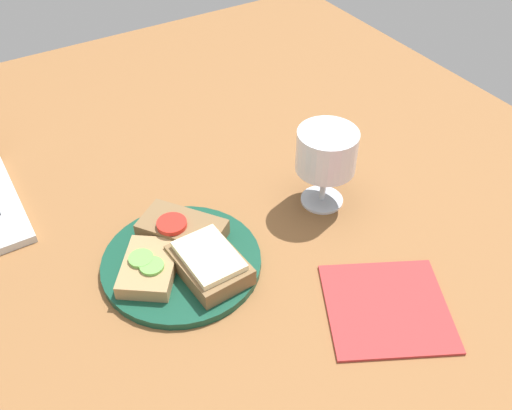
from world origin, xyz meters
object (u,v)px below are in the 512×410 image
Objects in this scene: sandwich_with_cheese at (209,263)px; napkin at (387,307)px; sandwich_with_tomato at (182,229)px; wine_glass at (326,154)px; sandwich_with_cucumber at (149,267)px; plate at (182,262)px.

sandwich_with_cheese reaches higher than napkin.
sandwich_with_tomato is at bearing 91.61° from sandwich_with_cheese.
sandwich_with_cucumber is at bearing -178.05° from wine_glass.
sandwich_with_tomato is at bearing 172.08° from wine_glass.
plate is 1.72× the size of wine_glass.
plate is at bearing -117.97° from sandwich_with_tomato.
sandwich_with_cucumber is (-4.53, -0.07, 1.67)cm from plate.
sandwich_with_tomato is at bearing 31.26° from sandwich_with_cucumber.
sandwich_with_cucumber is at bearing 139.50° from napkin.
napkin is at bearing -104.00° from wine_glass.
wine_glass is 0.83× the size of napkin.
plate is at bearing 120.92° from sandwich_with_cheese.
sandwich_with_cucumber is 0.76× the size of napkin.
sandwich_with_cheese is 7.83cm from sandwich_with_tomato.
sandwich_with_cheese is 7.85cm from sandwich_with_cucumber.
wine_glass reaches higher than napkin.
napkin is (16.73, -23.97, -2.26)cm from sandwich_with_tomato.
sandwich_with_tomato is (2.10, 3.95, 1.90)cm from plate.
sandwich_with_tomato reaches higher than napkin.
sandwich_with_cucumber is 0.93× the size of wine_glass.
napkin is (23.36, -19.95, -2.03)cm from sandwich_with_cucumber.
sandwich_with_cheese is 0.85× the size of sandwich_with_tomato.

